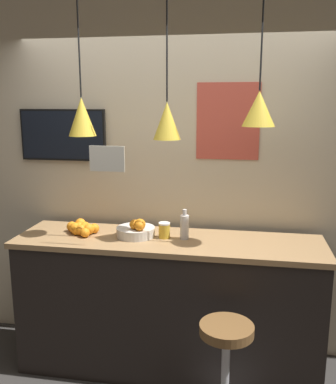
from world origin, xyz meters
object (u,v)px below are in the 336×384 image
at_px(juice_bottle, 184,227).
at_px(mounted_tv, 63,135).
at_px(spread_jar, 164,230).
at_px(bar_stool, 225,370).
at_px(fruit_bowl, 136,230).

relative_size(juice_bottle, mounted_tv, 0.31).
bearing_deg(juice_bottle, spread_jar, 180.00).
xyz_separation_m(bar_stool, juice_bottle, (-0.34, 0.61, 0.71)).
height_order(fruit_bowl, spread_jar, fruit_bowl).
distance_m(spread_jar, mounted_tv, 1.16).
bearing_deg(spread_jar, fruit_bowl, -176.58).
xyz_separation_m(fruit_bowl, juice_bottle, (0.36, 0.01, 0.04)).
xyz_separation_m(juice_bottle, mounted_tv, (-1.05, 0.33, 0.62)).
bearing_deg(mounted_tv, bar_stool, -34.23).
bearing_deg(juice_bottle, fruit_bowl, -178.00).
xyz_separation_m(bar_stool, fruit_bowl, (-0.70, 0.60, 0.66)).
relative_size(bar_stool, juice_bottle, 3.27).
relative_size(bar_stool, fruit_bowl, 2.54).
xyz_separation_m(fruit_bowl, spread_jar, (0.21, 0.01, 0.01)).
bearing_deg(bar_stool, fruit_bowl, 139.42).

